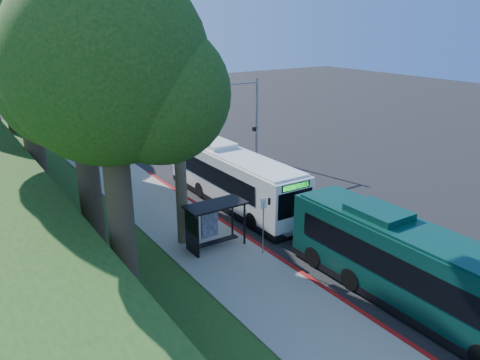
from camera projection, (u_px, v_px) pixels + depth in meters
ground at (284, 204)px, 31.01m from camera, size 140.00×140.00×0.00m
sidewalk at (186, 229)px, 27.19m from camera, size 4.50×70.00×0.12m
red_curb at (258, 245)px, 25.23m from camera, size 0.25×30.00×0.13m
grass_verge at (63, 222)px, 28.18m from camera, size 8.00×70.00×0.06m
bus_shelter at (210, 217)px, 24.39m from camera, size 3.20×1.51×2.55m
stop_sign_pole at (263, 218)px, 23.57m from camera, size 0.35×0.06×3.17m
traffic_signal_pole at (247, 109)px, 39.43m from camera, size 4.10×0.30×7.00m
palm_tree at (173, 1)px, 21.52m from camera, size 4.20×4.20×14.40m
tree_0 at (74, 28)px, 20.89m from camera, size 8.40×8.00×15.70m
tree_2 at (23, 35)px, 34.02m from camera, size 8.82×8.40×15.12m
tree_4 at (1, 39)px, 47.15m from camera, size 8.40×8.00×14.14m
tree_5 at (1, 43)px, 54.23m from camera, size 7.35×7.00×12.86m
tree_6 at (111, 76)px, 16.38m from camera, size 7.56×7.20×13.74m
white_bus at (232, 177)px, 30.56m from camera, size 2.80×12.72×3.79m
teal_bus at (411, 265)px, 19.59m from camera, size 2.72×12.52×3.73m
pickup at (259, 177)px, 33.82m from camera, size 2.57×5.46×1.51m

